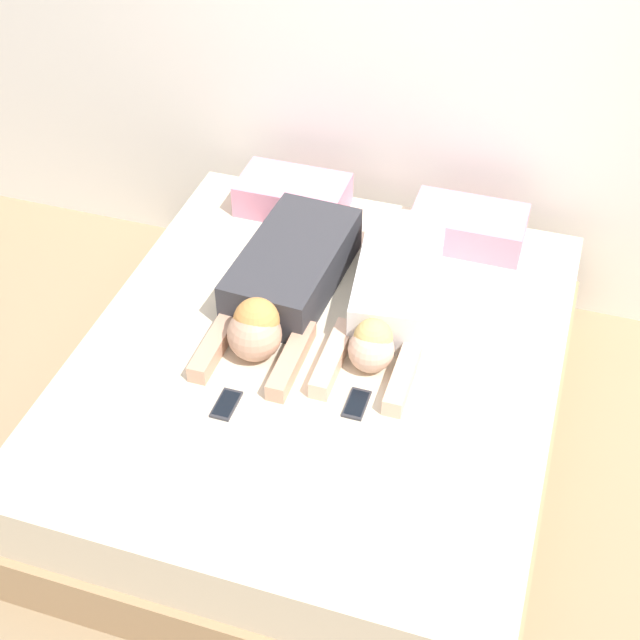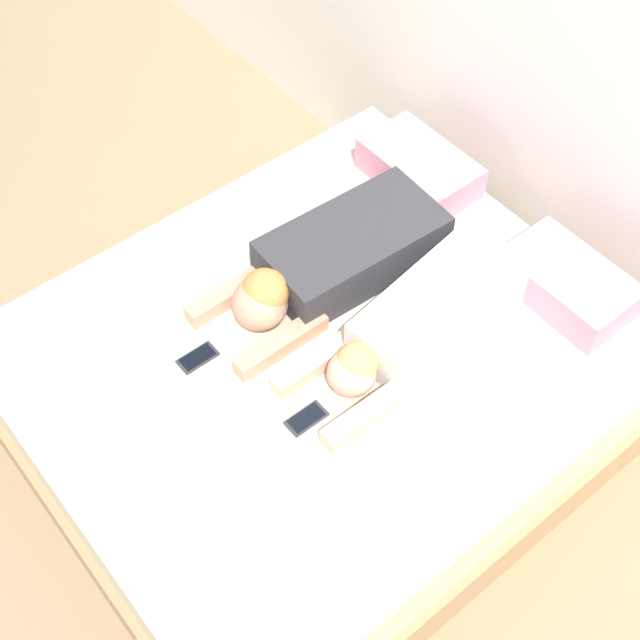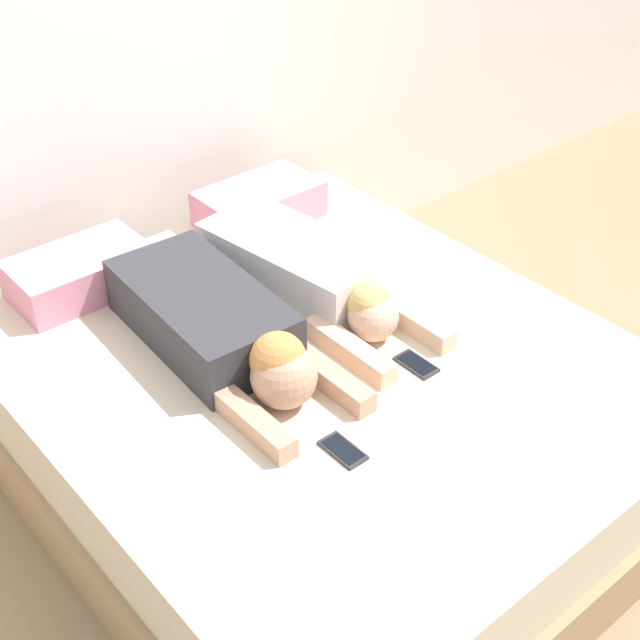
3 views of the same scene
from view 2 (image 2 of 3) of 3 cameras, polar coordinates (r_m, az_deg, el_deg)
name	(u,v)px [view 2 (image 2 of 3)]	position (r m, az deg, el deg)	size (l,w,h in m)	color
ground_plane	(320,421)	(3.61, 0.00, -6.47)	(12.00, 12.00, 0.00)	#9E8460
wall_back	(594,30)	(3.31, 17.12, 17.34)	(12.00, 0.06, 2.60)	white
bed	(320,386)	(3.39, 0.00, -4.25)	(1.82, 2.09, 0.52)	tan
pillow_head_left	(419,168)	(3.70, 6.38, 9.63)	(0.48, 0.28, 0.15)	pink
pillow_head_right	(567,284)	(3.38, 15.55, 2.26)	(0.48, 0.28, 0.15)	pink
person_left	(329,262)	(3.30, 0.55, 3.72)	(0.39, 1.00, 0.23)	#333338
person_right	(422,324)	(3.14, 6.52, -0.25)	(0.41, 1.00, 0.20)	silver
cell_phone_left	(198,358)	(3.17, -7.84, -2.41)	(0.07, 0.14, 0.01)	#2D2D33
cell_phone_right	(306,419)	(3.00, -0.88, -6.32)	(0.07, 0.14, 0.01)	#2D2D33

